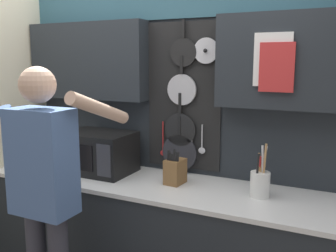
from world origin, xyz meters
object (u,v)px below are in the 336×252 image
Objects in this scene: person at (45,183)px; utensil_crock at (260,183)px; microwave at (98,152)px; knife_block at (175,171)px.

utensil_crock is at bearing 31.10° from person.
knife_block is at bearing 0.04° from microwave.
utensil_crock reaches higher than knife_block.
microwave is at bearing -179.90° from utensil_crock.
person is (0.11, -0.68, -0.03)m from microwave.
knife_block is at bearing -179.84° from utensil_crock.
utensil_crock is 1.32m from person.
microwave is 1.24m from utensil_crock.
knife_block is 0.74× the size of utensil_crock.
knife_block is 0.87m from person.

